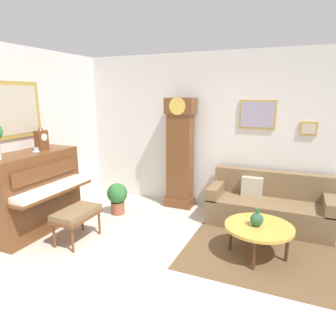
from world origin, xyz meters
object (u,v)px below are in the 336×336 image
Objects in this scene: piano at (34,192)px; couch at (269,206)px; coffee_table at (259,228)px; grandfather_clock at (180,156)px; potted_plant at (117,196)px; piano_bench at (77,214)px; mantel_clock at (41,139)px; green_jug at (257,219)px; teacup at (36,150)px.

couch is (3.31, 1.68, -0.31)m from piano.
piano is 3.34m from coffee_table.
potted_plant is at bearing -137.18° from grandfather_clock.
potted_plant is (-0.03, 1.10, -0.08)m from piano_bench.
mantel_clock is 3.39m from green_jug.
mantel_clock reaches higher than couch.
teacup is at bearing -171.58° from coffee_table.
coffee_table is at bearing 8.42° from teacup.
piano_bench is 2.16m from grandfather_clock.
piano is at bearing 177.76° from piano_bench.
grandfather_clock is 8.46× the size of green_jug.
teacup is 0.48× the size of green_jug.
grandfather_clock reaches higher than coffee_table.
piano is 1.64× the size of coffee_table.
piano_bench is 1.33m from mantel_clock.
potted_plant is (-0.87, -0.81, -0.64)m from grandfather_clock.
green_jug is (3.21, 0.46, -0.75)m from teacup.
couch is 1.11m from coffee_table.
coffee_table is (3.29, 0.57, -0.23)m from piano.
grandfather_clock is 2.37m from mantel_clock.
coffee_table is at bearing 9.92° from piano.
piano is 3.73m from couch.
couch is 5.00× the size of mantel_clock.
mantel_clock is 0.68× the size of potted_plant.
green_jug is 0.43× the size of potted_plant.
green_jug is at bearing 13.65° from piano_bench.
potted_plant reaches higher than coffee_table.
couch reaches higher than potted_plant.
couch is at bearing 87.16° from green_jug.
potted_plant is at bearing 51.73° from teacup.
piano is at bearing -131.86° from grandfather_clock.
couch is 7.92× the size of green_jug.
teacup is at bearing -76.77° from mantel_clock.
grandfather_clock is at bearing 173.37° from couch.
coffee_table is 3.39m from teacup.
grandfather_clock is 2.10m from green_jug.
grandfather_clock reaches higher than piano.
teacup is (-3.27, -1.59, 0.95)m from couch.
piano_bench is 2.92× the size of green_jug.
grandfather_clock is 17.50× the size of teacup.
mantel_clock is at bearing -156.62° from couch.
mantel_clock is 0.22m from teacup.
teacup is (0.04, -0.16, -0.15)m from mantel_clock.
grandfather_clock is 5.34× the size of mantel_clock.
coffee_table is at bearing -38.90° from grandfather_clock.
coffee_table is (1.61, -1.30, -0.57)m from grandfather_clock.
grandfather_clock reaches higher than potted_plant.
coffee_table is 7.59× the size of teacup.
grandfather_clock reaches higher than couch.
piano_bench is 0.80× the size of coffee_table.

